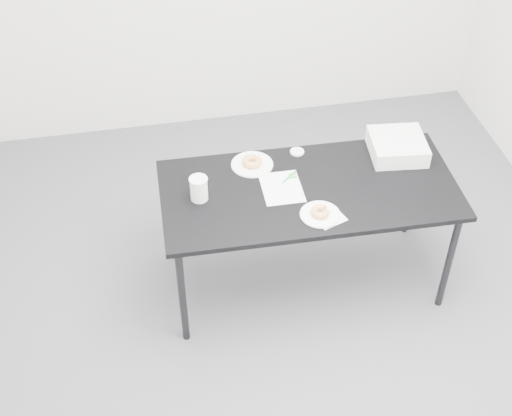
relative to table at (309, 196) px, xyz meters
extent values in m
plane|color=#525257|center=(-0.20, -0.15, -0.70)|extent=(4.00, 4.00, 0.00)
cube|color=black|center=(0.00, 0.00, 0.04)|extent=(1.67, 0.82, 0.03)
cylinder|color=black|center=(-0.77, -0.30, -0.33)|extent=(0.04, 0.04, 0.72)
cylinder|color=black|center=(-0.75, 0.34, -0.33)|extent=(0.04, 0.04, 0.72)
cylinder|color=black|center=(0.75, -0.34, -0.33)|extent=(0.04, 0.04, 0.72)
cylinder|color=black|center=(0.77, 0.30, -0.33)|extent=(0.04, 0.04, 0.72)
cube|color=white|center=(-0.15, 0.03, 0.06)|extent=(0.22, 0.28, 0.00)
cube|color=green|center=(-0.07, 0.12, 0.06)|extent=(0.05, 0.05, 0.00)
cylinder|color=#0B835C|center=(-0.09, 0.11, 0.06)|extent=(0.10, 0.09, 0.01)
cube|color=white|center=(0.04, -0.25, 0.06)|extent=(0.19, 0.19, 0.00)
cylinder|color=white|center=(0.00, -0.23, 0.06)|extent=(0.22, 0.22, 0.01)
torus|color=#C3773D|center=(0.00, -0.23, 0.08)|extent=(0.12, 0.12, 0.03)
cylinder|color=white|center=(-0.27, 0.26, 0.06)|extent=(0.24, 0.24, 0.01)
torus|color=#C3773D|center=(-0.27, 0.26, 0.08)|extent=(0.13, 0.13, 0.04)
cylinder|color=white|center=(-0.61, 0.03, 0.13)|extent=(0.09, 0.09, 0.14)
cylinder|color=white|center=(0.01, 0.33, 0.06)|extent=(0.08, 0.08, 0.01)
cube|color=white|center=(0.58, 0.21, 0.11)|extent=(0.34, 0.34, 0.10)
camera|label=1|loc=(-0.87, -2.89, 2.61)|focal=50.00mm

